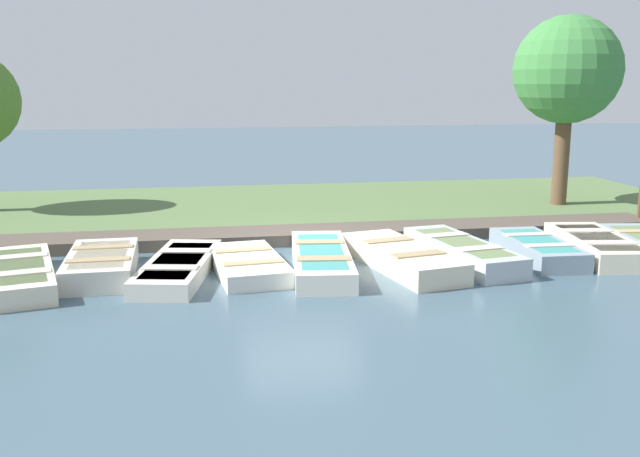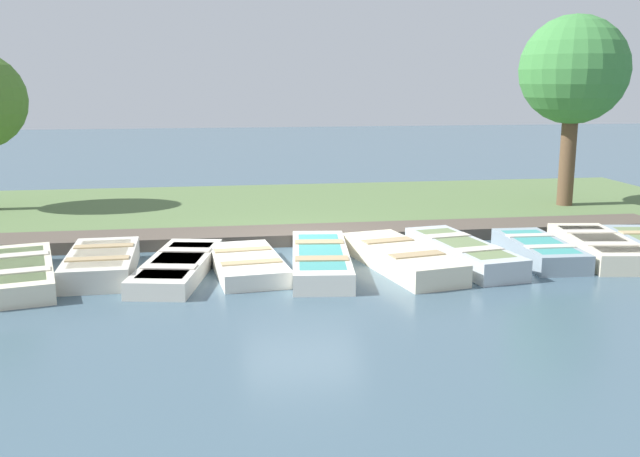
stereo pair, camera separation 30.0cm
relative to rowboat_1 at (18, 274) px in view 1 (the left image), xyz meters
The scene contains 14 objects.
ground_plane 5.50m from the rowboat_1, 105.65° to the left, with size 80.00×80.00×0.00m, color #425B6B.
shore_bank 8.37m from the rowboat_1, 140.78° to the left, with size 8.00×24.00×0.14m.
dock_walkway 5.90m from the rowboat_1, 116.37° to the left, with size 1.23×17.32×0.26m.
rowboat_1 is the anchor object (origin of this frame).
rowboat_2 1.42m from the rowboat_1, 104.47° to the left, with size 2.68×1.26×0.44m.
rowboat_3 2.79m from the rowboat_1, 92.48° to the left, with size 3.47×1.70×0.34m.
rowboat_4 4.07m from the rowboat_1, 91.53° to the left, with size 2.77×1.48×0.33m.
rowboat_5 5.47m from the rowboat_1, 90.99° to the left, with size 3.65×1.46×0.40m.
rowboat_6 7.03m from the rowboat_1, 89.52° to the left, with size 3.43×1.74×0.43m.
rowboat_7 8.32m from the rowboat_1, 90.98° to the left, with size 3.41×1.48×0.44m.
rowboat_8 9.94m from the rowboat_1, 90.95° to the left, with size 2.69×1.14×0.41m.
rowboat_9 11.27m from the rowboat_1, 90.96° to the left, with size 3.18×1.57×0.42m.
mooring_post_far 14.04m from the rowboat_1, 100.43° to the left, with size 0.11×0.11×1.13m.
park_tree_left 14.68m from the rowboat_1, 112.16° to the left, with size 2.91×2.91×5.28m.
Camera 1 is at (14.40, -2.14, 3.58)m, focal length 40.00 mm.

